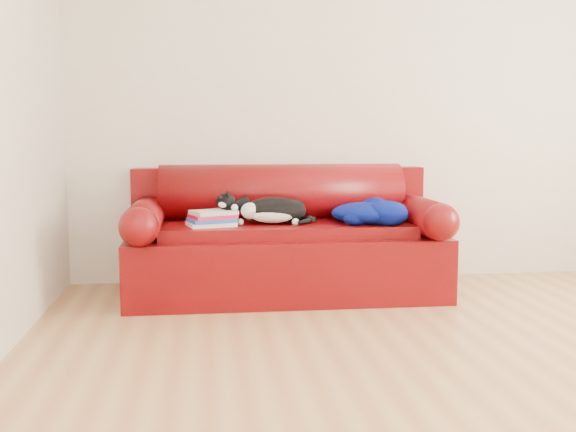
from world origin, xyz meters
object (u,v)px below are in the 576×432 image
Objects in this scene: book_stack at (212,218)px; blanket at (368,212)px; cat at (273,211)px; sofa_base at (285,260)px.

book_stack is 1.03m from blanket.
book_stack is 0.41m from cat.
cat reaches higher than sofa_base.
book_stack is at bearing -179.36° from cat.
cat reaches higher than book_stack.
book_stack is 0.54× the size of cat.
sofa_base is at bearing 168.29° from blanket.
cat is 1.05× the size of blanket.
sofa_base is 3.38× the size of cat.
sofa_base is at bearing 14.91° from book_stack.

